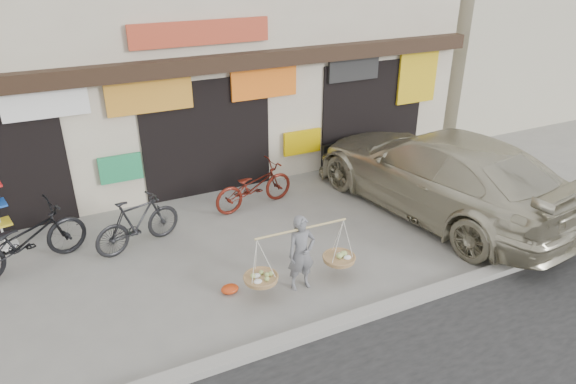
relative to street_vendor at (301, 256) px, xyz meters
name	(u,v)px	position (x,y,z in m)	size (l,w,h in m)	color
ground	(270,266)	(-0.24, 0.82, -0.62)	(70.00, 70.00, 0.00)	gray
kerb	(322,329)	(-0.24, -1.18, -0.56)	(70.00, 0.25, 0.12)	gray
shophouse_block	(168,26)	(-0.24, 7.24, 2.83)	(14.00, 6.32, 7.00)	beige
neighbor_east	(526,8)	(13.26, 7.82, 2.58)	(12.00, 7.00, 6.40)	#BCB59B
street_vendor	(301,256)	(0.00, 0.00, 0.00)	(2.03, 0.60, 1.37)	slate
bike_0	(24,240)	(-4.23, 2.67, -0.04)	(0.78, 2.22, 1.17)	black
bike_1	(138,223)	(-2.26, 2.54, -0.09)	(0.50, 1.76, 1.06)	black
bike_2	(254,186)	(0.41, 3.16, -0.11)	(0.67, 1.93, 1.01)	#55170E
suv	(438,172)	(3.99, 1.31, 0.28)	(3.52, 6.53, 1.80)	#B1AA8F
red_bag	(230,289)	(-1.17, 0.37, -0.55)	(0.31, 0.25, 0.14)	#C63B12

